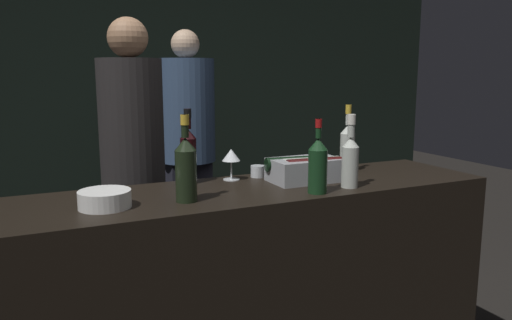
# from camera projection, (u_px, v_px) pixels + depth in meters

# --- Properties ---
(wall_back_chalkboard) EXTENTS (6.40, 0.06, 2.80)m
(wall_back_chalkboard) POSITION_uv_depth(u_px,v_px,m) (137.00, 86.00, 4.41)
(wall_back_chalkboard) COLOR black
(wall_back_chalkboard) RESTS_ON ground_plane
(bar_counter) EXTENTS (2.21, 0.58, 1.00)m
(bar_counter) POSITION_uv_depth(u_px,v_px,m) (259.00, 292.00, 2.33)
(bar_counter) COLOR black
(bar_counter) RESTS_ON ground_plane
(ice_bin_with_bottles) EXTENTS (0.36, 0.21, 0.12)m
(ice_bin_with_bottles) POSITION_uv_depth(u_px,v_px,m) (306.00, 168.00, 2.36)
(ice_bin_with_bottles) COLOR #9EA0A5
(ice_bin_with_bottles) RESTS_ON bar_counter
(bowl_white) EXTENTS (0.20, 0.20, 0.07)m
(bowl_white) POSITION_uv_depth(u_px,v_px,m) (105.00, 199.00, 1.90)
(bowl_white) COLOR white
(bowl_white) RESTS_ON bar_counter
(wine_glass) EXTENTS (0.09, 0.09, 0.15)m
(wine_glass) POSITION_uv_depth(u_px,v_px,m) (231.00, 156.00, 2.38)
(wine_glass) COLOR silver
(wine_glass) RESTS_ON bar_counter
(candle_votive) EXTENTS (0.07, 0.07, 0.06)m
(candle_votive) POSITION_uv_depth(u_px,v_px,m) (258.00, 171.00, 2.46)
(candle_votive) COLOR silver
(candle_votive) RESTS_ON bar_counter
(red_wine_bottle_black_foil) EXTENTS (0.07, 0.07, 0.35)m
(red_wine_bottle_black_foil) POSITION_uv_depth(u_px,v_px,m) (188.00, 153.00, 2.30)
(red_wine_bottle_black_foil) COLOR black
(red_wine_bottle_black_foil) RESTS_ON bar_counter
(champagne_bottle) EXTENTS (0.09, 0.09, 0.35)m
(champagne_bottle) POSITION_uv_depth(u_px,v_px,m) (186.00, 167.00, 1.97)
(champagne_bottle) COLOR black
(champagne_bottle) RESTS_ON bar_counter
(white_wine_bottle) EXTENTS (0.08, 0.08, 0.33)m
(white_wine_bottle) POSITION_uv_depth(u_px,v_px,m) (350.00, 158.00, 2.22)
(white_wine_bottle) COLOR #B2B7AD
(white_wine_bottle) RESTS_ON bar_counter
(red_wine_bottle_burgundy) EXTENTS (0.08, 0.08, 0.32)m
(red_wine_bottle_burgundy) POSITION_uv_depth(u_px,v_px,m) (318.00, 164.00, 2.12)
(red_wine_bottle_burgundy) COLOR #143319
(red_wine_bottle_burgundy) RESTS_ON bar_counter
(rose_wine_bottle) EXTENTS (0.08, 0.08, 0.35)m
(rose_wine_bottle) POSITION_uv_depth(u_px,v_px,m) (347.00, 145.00, 2.59)
(rose_wine_bottle) COLOR #B2B7AD
(rose_wine_bottle) RESTS_ON bar_counter
(person_in_hoodie) EXTENTS (0.42, 0.42, 1.83)m
(person_in_hoodie) POSITION_uv_depth(u_px,v_px,m) (188.00, 140.00, 3.78)
(person_in_hoodie) COLOR black
(person_in_hoodie) RESTS_ON ground_plane
(person_blond_tee) EXTENTS (0.34, 0.34, 1.80)m
(person_blond_tee) POSITION_uv_depth(u_px,v_px,m) (133.00, 167.00, 2.69)
(person_blond_tee) COLOR black
(person_blond_tee) RESTS_ON ground_plane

